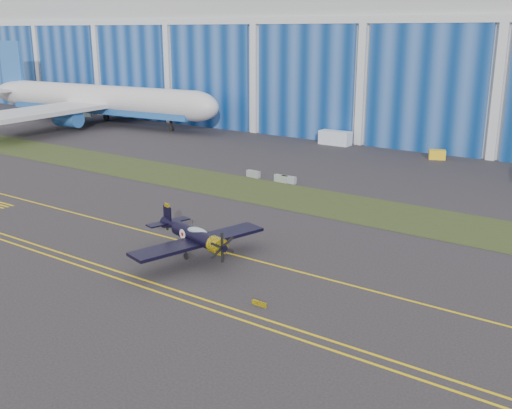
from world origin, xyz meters
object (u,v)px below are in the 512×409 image
Objects in this scene: jetliner at (98,68)px; shipping_container at (335,138)px; tug at (437,155)px; warbird at (195,235)px.

shipping_container is (51.28, 7.12, -10.29)m from jetliner.
tug is at bearing -0.94° from jetliner.
jetliner is (-66.87, 47.48, 9.31)m from warbird.
tug is (69.70, 5.40, -10.77)m from jetliner.
shipping_container is 2.26× the size of tug.
warbird is 6.07× the size of tug.
tug is (2.83, 52.87, -1.46)m from warbird.
shipping_container is at bearing 120.93° from warbird.
jetliner reaches higher than tug.
warbird is 56.78m from shipping_container.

